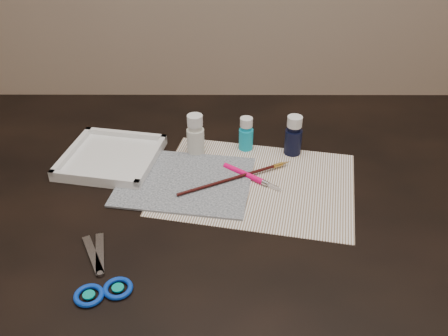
{
  "coord_description": "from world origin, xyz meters",
  "views": [
    {
      "loc": [
        0.0,
        -0.84,
        1.35
      ],
      "look_at": [
        0.0,
        0.0,
        0.8
      ],
      "focal_mm": 40.0,
      "sensor_mm": 36.0,
      "label": 1
    }
  ],
  "objects_px": {
    "paint_bottle_cyan": "(246,134)",
    "paint_bottle_navy": "(294,135)",
    "paint_bottle_white": "(195,135)",
    "scissors": "(94,268)",
    "paper": "(256,183)",
    "palette_tray": "(111,157)",
    "canvas": "(185,181)"
  },
  "relations": [
    {
      "from": "paint_bottle_navy",
      "to": "scissors",
      "type": "xyz_separation_m",
      "value": [
        -0.37,
        -0.37,
        -0.04
      ]
    },
    {
      "from": "paint_bottle_white",
      "to": "palette_tray",
      "type": "height_order",
      "value": "paint_bottle_white"
    },
    {
      "from": "paper",
      "to": "paint_bottle_white",
      "type": "xyz_separation_m",
      "value": [
        -0.13,
        0.12,
        0.05
      ]
    },
    {
      "from": "paper",
      "to": "paint_bottle_navy",
      "type": "bearing_deg",
      "value": 53.9
    },
    {
      "from": "scissors",
      "to": "paint_bottle_navy",
      "type": "bearing_deg",
      "value": -71.22
    },
    {
      "from": "paint_bottle_navy",
      "to": "palette_tray",
      "type": "xyz_separation_m",
      "value": [
        -0.41,
        -0.04,
        -0.04
      ]
    },
    {
      "from": "paint_bottle_navy",
      "to": "scissors",
      "type": "distance_m",
      "value": 0.53
    },
    {
      "from": "paint_bottle_cyan",
      "to": "paint_bottle_navy",
      "type": "xyz_separation_m",
      "value": [
        0.11,
        -0.02,
        0.01
      ]
    },
    {
      "from": "paint_bottle_white",
      "to": "paint_bottle_cyan",
      "type": "distance_m",
      "value": 0.12
    },
    {
      "from": "paper",
      "to": "paint_bottle_navy",
      "type": "distance_m",
      "value": 0.16
    },
    {
      "from": "paper",
      "to": "scissors",
      "type": "distance_m",
      "value": 0.38
    },
    {
      "from": "paper",
      "to": "paint_bottle_navy",
      "type": "height_order",
      "value": "paint_bottle_navy"
    },
    {
      "from": "paper",
      "to": "paint_bottle_cyan",
      "type": "distance_m",
      "value": 0.15
    },
    {
      "from": "paint_bottle_white",
      "to": "paper",
      "type": "bearing_deg",
      "value": -42.64
    },
    {
      "from": "paper",
      "to": "paint_bottle_navy",
      "type": "relative_size",
      "value": 4.27
    },
    {
      "from": "scissors",
      "to": "palette_tray",
      "type": "xyz_separation_m",
      "value": [
        -0.04,
        0.34,
        0.01
      ]
    },
    {
      "from": "paint_bottle_navy",
      "to": "palette_tray",
      "type": "bearing_deg",
      "value": -174.96
    },
    {
      "from": "paint_bottle_white",
      "to": "scissors",
      "type": "distance_m",
      "value": 0.4
    },
    {
      "from": "paper",
      "to": "palette_tray",
      "type": "bearing_deg",
      "value": 164.93
    },
    {
      "from": "paint_bottle_white",
      "to": "scissors",
      "type": "height_order",
      "value": "paint_bottle_white"
    },
    {
      "from": "paper",
      "to": "paint_bottle_cyan",
      "type": "relative_size",
      "value": 5.01
    },
    {
      "from": "paper",
      "to": "palette_tray",
      "type": "relative_size",
      "value": 2.02
    },
    {
      "from": "paper",
      "to": "paint_bottle_white",
      "type": "height_order",
      "value": "paint_bottle_white"
    },
    {
      "from": "canvas",
      "to": "paint_bottle_white",
      "type": "relative_size",
      "value": 2.81
    },
    {
      "from": "paper",
      "to": "canvas",
      "type": "bearing_deg",
      "value": 178.51
    },
    {
      "from": "paper",
      "to": "paint_bottle_white",
      "type": "distance_m",
      "value": 0.19
    },
    {
      "from": "palette_tray",
      "to": "paper",
      "type": "bearing_deg",
      "value": -15.07
    },
    {
      "from": "paint_bottle_cyan",
      "to": "scissors",
      "type": "height_order",
      "value": "paint_bottle_cyan"
    },
    {
      "from": "canvas",
      "to": "paint_bottle_navy",
      "type": "bearing_deg",
      "value": 26.35
    },
    {
      "from": "paint_bottle_white",
      "to": "paint_bottle_navy",
      "type": "bearing_deg",
      "value": 0.07
    },
    {
      "from": "paint_bottle_cyan",
      "to": "scissors",
      "type": "distance_m",
      "value": 0.48
    },
    {
      "from": "paint_bottle_white",
      "to": "paint_bottle_navy",
      "type": "distance_m",
      "value": 0.22
    }
  ]
}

